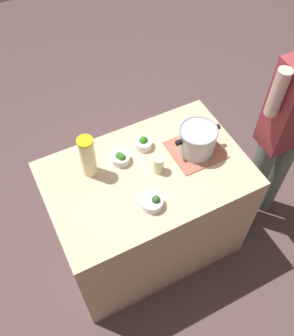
% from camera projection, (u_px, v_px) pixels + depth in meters
% --- Properties ---
extents(ground_plane, '(8.00, 8.00, 0.00)m').
position_uv_depth(ground_plane, '(147.00, 240.00, 3.01)').
color(ground_plane, brown).
extents(counter_slab, '(1.23, 0.80, 0.91)m').
position_uv_depth(counter_slab, '(147.00, 211.00, 2.64)').
color(counter_slab, '#D1B08E').
rests_on(counter_slab, ground_plane).
extents(dish_cloth, '(0.31, 0.29, 0.01)m').
position_uv_depth(dish_cloth, '(196.00, 150.00, 2.38)').
color(dish_cloth, '#A85E4B').
rests_on(dish_cloth, counter_slab).
extents(cooking_pot, '(0.30, 0.23, 0.18)m').
position_uv_depth(cooking_pot, '(197.00, 140.00, 2.30)').
color(cooking_pot, '#B7B7BC').
rests_on(cooking_pot, dish_cloth).
extents(lemonade_pitcher, '(0.09, 0.09, 0.29)m').
position_uv_depth(lemonade_pitcher, '(88.00, 157.00, 2.17)').
color(lemonade_pitcher, '#F3E7A1').
rests_on(lemonade_pitcher, counter_slab).
extents(mason_jar, '(0.07, 0.07, 0.11)m').
position_uv_depth(mason_jar, '(159.00, 165.00, 2.24)').
color(mason_jar, beige).
rests_on(mason_jar, counter_slab).
extents(broccoli_bowl_front, '(0.11, 0.11, 0.09)m').
position_uv_depth(broccoli_bowl_front, '(144.00, 143.00, 2.37)').
color(broccoli_bowl_front, silver).
rests_on(broccoli_bowl_front, counter_slab).
extents(broccoli_bowl_center, '(0.13, 0.13, 0.09)m').
position_uv_depth(broccoli_bowl_center, '(153.00, 202.00, 2.12)').
color(broccoli_bowl_center, silver).
rests_on(broccoli_bowl_center, counter_slab).
extents(broccoli_bowl_back, '(0.11, 0.11, 0.08)m').
position_uv_depth(broccoli_bowl_back, '(121.00, 158.00, 2.30)').
color(broccoli_bowl_back, silver).
rests_on(broccoli_bowl_back, counter_slab).
extents(person_cook, '(0.50, 0.21, 1.72)m').
position_uv_depth(person_cook, '(286.00, 132.00, 2.42)').
color(person_cook, slate).
rests_on(person_cook, ground_plane).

